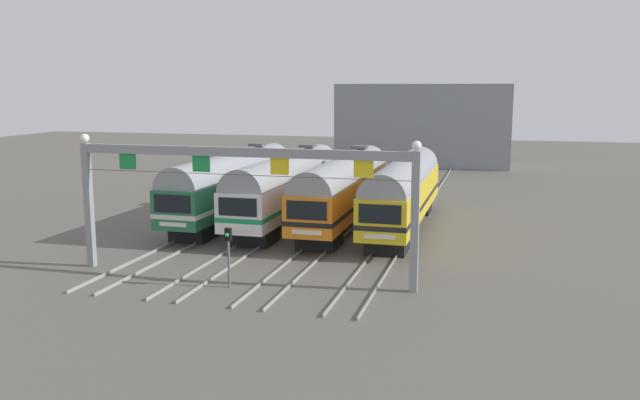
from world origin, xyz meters
TOP-DOWN VIEW (x-y plane):
  - ground_plane at (0.00, 0.00)m, footprint 160.00×160.00m
  - track_bed at (0.00, 17.00)m, footprint 13.61×70.00m
  - commuter_train_green at (-6.05, -0.00)m, footprint 2.88×18.06m
  - commuter_train_white at (-2.02, -0.00)m, footprint 2.88×18.06m
  - commuter_train_orange at (2.02, -0.00)m, footprint 2.88×18.06m
  - commuter_train_yellow at (6.05, -0.01)m, footprint 2.88×18.06m
  - catenary_gantry at (0.00, -13.50)m, footprint 17.35×0.44m
  - yard_signal_mast at (0.00, -15.10)m, footprint 0.28×0.35m
  - maintenance_building at (3.08, 38.76)m, footprint 20.41×10.00m

SIDE VIEW (x-z plane):
  - ground_plane at x=0.00m, z-range 0.00..0.00m
  - track_bed at x=0.00m, z-range 0.00..0.15m
  - yard_signal_mast at x=0.00m, z-range 0.58..3.50m
  - commuter_train_yellow at x=6.05m, z-range 0.30..5.07m
  - commuter_train_green at x=-6.05m, z-range 0.16..5.21m
  - commuter_train_white at x=-2.02m, z-range 0.16..5.21m
  - commuter_train_orange at x=2.02m, z-range 0.16..5.21m
  - maintenance_building at x=3.08m, z-range 0.00..9.72m
  - catenary_gantry at x=0.00m, z-range 1.62..8.59m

